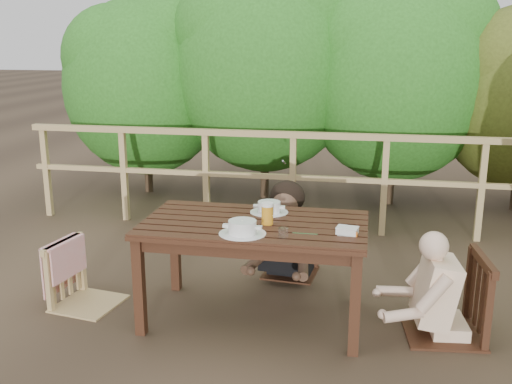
% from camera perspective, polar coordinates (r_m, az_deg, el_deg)
% --- Properties ---
extents(ground, '(60.00, 60.00, 0.00)m').
position_cam_1_polar(ground, '(4.20, -0.13, -12.12)').
color(ground, '#4B3A28').
rests_on(ground, ground).
extents(table, '(1.50, 0.84, 0.69)m').
position_cam_1_polar(table, '(4.06, -0.13, -7.76)').
color(table, black).
rests_on(table, ground).
extents(chair_left, '(0.51, 0.51, 0.89)m').
position_cam_1_polar(chair_left, '(4.40, -16.30, -5.20)').
color(chair_left, tan).
rests_on(chair_left, ground).
extents(chair_far, '(0.46, 0.46, 0.84)m').
position_cam_1_polar(chair_far, '(4.80, 3.43, -3.23)').
color(chair_far, black).
rests_on(chair_far, ground).
extents(chair_right, '(0.56, 0.56, 1.03)m').
position_cam_1_polar(chair_right, '(3.99, 18.15, -6.30)').
color(chair_right, black).
rests_on(chair_right, ground).
extents(woman, '(0.56, 0.67, 1.25)m').
position_cam_1_polar(woman, '(4.76, 3.50, -0.81)').
color(woman, black).
rests_on(woman, ground).
extents(diner_right, '(0.62, 0.52, 1.16)m').
position_cam_1_polar(diner_right, '(3.98, 18.65, -5.46)').
color(diner_right, beige).
rests_on(diner_right, ground).
extents(railing, '(5.60, 0.10, 1.01)m').
position_cam_1_polar(railing, '(5.89, 3.59, 1.01)').
color(railing, tan).
rests_on(railing, ground).
extents(hedge_row, '(6.60, 1.60, 3.80)m').
position_cam_1_polar(hedge_row, '(6.89, 8.53, 14.58)').
color(hedge_row, '#25601B').
rests_on(hedge_row, ground).
extents(soup_near, '(0.30, 0.30, 0.10)m').
position_cam_1_polar(soup_near, '(3.69, -1.33, -3.54)').
color(soup_near, silver).
rests_on(soup_near, table).
extents(soup_far, '(0.27, 0.27, 0.09)m').
position_cam_1_polar(soup_far, '(4.14, 1.29, -1.55)').
color(soup_far, silver).
rests_on(soup_far, table).
extents(bread_roll, '(0.13, 0.10, 0.07)m').
position_cam_1_polar(bread_roll, '(3.75, -1.50, -3.47)').
color(bread_roll, '#A06F2E').
rests_on(bread_roll, table).
extents(beer_glass, '(0.08, 0.08, 0.16)m').
position_cam_1_polar(beer_glass, '(3.88, 1.11, -2.20)').
color(beer_glass, orange).
rests_on(beer_glass, table).
extents(tumbler, '(0.06, 0.06, 0.07)m').
position_cam_1_polar(tumbler, '(3.64, 2.68, -4.06)').
color(tumbler, white).
rests_on(tumbler, table).
extents(butter_tub, '(0.15, 0.12, 0.06)m').
position_cam_1_polar(butter_tub, '(3.74, 8.85, -3.81)').
color(butter_tub, silver).
rests_on(butter_tub, table).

